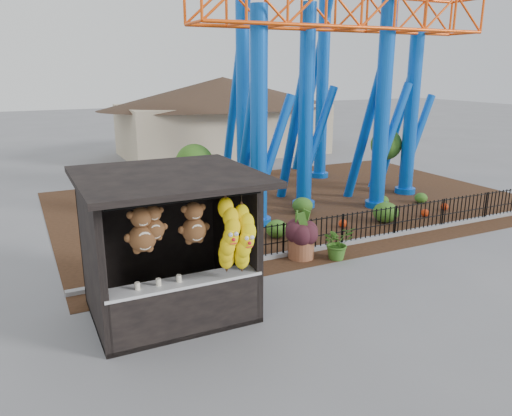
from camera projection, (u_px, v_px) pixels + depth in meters
name	position (u px, v px, depth m)	size (l,w,h in m)	color
ground	(317.00, 307.00, 11.10)	(120.00, 120.00, 0.00)	slate
mulch_bed	(293.00, 202.00, 19.71)	(18.00, 12.00, 0.02)	#331E11
curb	(374.00, 238.00, 15.37)	(18.00, 0.18, 0.12)	gray
prize_booth	(173.00, 250.00, 10.20)	(3.50, 3.40, 3.12)	black
picket_fence	(398.00, 221.00, 15.63)	(12.20, 0.06, 1.00)	black
roller_coaster	(319.00, 31.00, 18.63)	(11.00, 6.37, 10.82)	blue
terracotta_planter	(301.00, 247.00, 13.85)	(0.72, 0.72, 0.65)	#985737
planter_foliage	(302.00, 225.00, 13.68)	(0.70, 0.70, 0.64)	#31131A
potted_plant	(338.00, 242.00, 13.75)	(0.86, 0.75, 0.96)	#255418
landscaping	(349.00, 212.00, 17.31)	(7.63, 3.34, 0.69)	#315D1B
pavilion	(223.00, 103.00, 30.11)	(15.00, 15.00, 4.80)	#BFAD8C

